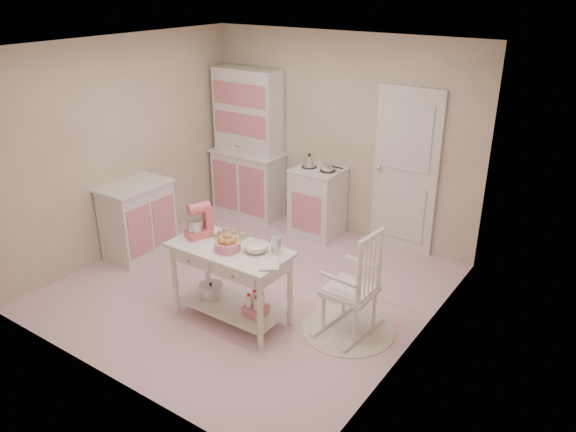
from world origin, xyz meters
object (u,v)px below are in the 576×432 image
object	(u,v)px
base_cabinet	(138,220)
work_table	(231,284)
rocking_chair	(350,281)
stove	(318,202)
hutch	(247,144)
bread_basket	(228,246)
stand_mixer	(198,221)

from	to	relation	value
base_cabinet	work_table	world-z (taller)	base_cabinet
rocking_chair	stove	bearing A→B (deg)	135.22
hutch	stove	size ratio (longest dim) A/B	2.26
rocking_chair	work_table	distance (m)	1.18
stove	hutch	bearing A→B (deg)	177.61
rocking_chair	bread_basket	xyz separation A→B (m)	(-1.05, -0.53, 0.30)
stove	bread_basket	size ratio (longest dim) A/B	3.68
base_cabinet	stove	bearing A→B (deg)	49.35
work_table	bread_basket	xyz separation A→B (m)	(0.02, -0.05, 0.45)
hutch	stand_mixer	world-z (taller)	hutch
stand_mixer	bread_basket	size ratio (longest dim) A/B	1.36
stand_mixer	stove	bearing A→B (deg)	111.16
base_cabinet	rocking_chair	distance (m)	2.93
hutch	work_table	bearing A→B (deg)	-55.25
rocking_chair	work_table	bearing A→B (deg)	-150.07
stove	bread_basket	xyz separation A→B (m)	(0.38, -2.26, 0.39)
rocking_chair	work_table	world-z (taller)	rocking_chair
hutch	bread_basket	size ratio (longest dim) A/B	8.32
base_cabinet	stand_mixer	xyz separation A→B (m)	(1.44, -0.44, 0.51)
hutch	stove	bearing A→B (deg)	-2.39
work_table	base_cabinet	bearing A→B (deg)	166.14
stove	rocking_chair	size ratio (longest dim) A/B	0.84
stand_mixer	work_table	bearing A→B (deg)	19.89
base_cabinet	hutch	bearing A→B (deg)	80.55
base_cabinet	bread_basket	size ratio (longest dim) A/B	3.68
hutch	work_table	distance (m)	2.82
base_cabinet	stand_mixer	size ratio (longest dim) A/B	2.71
stove	stand_mixer	world-z (taller)	stand_mixer
hutch	rocking_chair	size ratio (longest dim) A/B	1.89
work_table	bread_basket	world-z (taller)	bread_basket
stove	base_cabinet	xyz separation A→B (m)	(-1.50, -1.75, 0.00)
base_cabinet	bread_basket	world-z (taller)	base_cabinet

